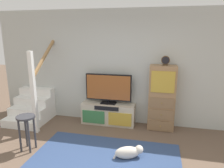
{
  "coord_description": "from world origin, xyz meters",
  "views": [
    {
      "loc": [
        0.84,
        -2.41,
        2.16
      ],
      "look_at": [
        -0.07,
        1.61,
        1.15
      ],
      "focal_mm": 33.5,
      "sensor_mm": 36.0,
      "label": 1
    }
  ],
  "objects_px": {
    "media_console": "(108,114)",
    "television": "(108,88)",
    "desk_clock": "(165,61)",
    "bar_stool_near": "(26,125)",
    "side_cabinet": "(162,98)",
    "dog": "(129,152)"
  },
  "relations": [
    {
      "from": "desk_clock",
      "to": "bar_stool_near",
      "type": "relative_size",
      "value": 0.31
    },
    {
      "from": "media_console",
      "to": "dog",
      "type": "relative_size",
      "value": 2.45
    },
    {
      "from": "side_cabinet",
      "to": "media_console",
      "type": "bearing_deg",
      "value": -179.53
    },
    {
      "from": "media_console",
      "to": "bar_stool_near",
      "type": "height_order",
      "value": "bar_stool_near"
    },
    {
      "from": "media_console",
      "to": "side_cabinet",
      "type": "relative_size",
      "value": 0.87
    },
    {
      "from": "media_console",
      "to": "television",
      "type": "height_order",
      "value": "television"
    },
    {
      "from": "side_cabinet",
      "to": "bar_stool_near",
      "type": "bearing_deg",
      "value": -148.57
    },
    {
      "from": "desk_clock",
      "to": "bar_stool_near",
      "type": "height_order",
      "value": "desk_clock"
    },
    {
      "from": "media_console",
      "to": "desk_clock",
      "type": "bearing_deg",
      "value": -0.22
    },
    {
      "from": "media_console",
      "to": "bar_stool_near",
      "type": "bearing_deg",
      "value": -128.99
    },
    {
      "from": "side_cabinet",
      "to": "bar_stool_near",
      "type": "height_order",
      "value": "side_cabinet"
    },
    {
      "from": "media_console",
      "to": "bar_stool_near",
      "type": "distance_m",
      "value": 1.92
    },
    {
      "from": "side_cabinet",
      "to": "dog",
      "type": "bearing_deg",
      "value": -111.71
    },
    {
      "from": "side_cabinet",
      "to": "dog",
      "type": "distance_m",
      "value": 1.57
    },
    {
      "from": "desk_clock",
      "to": "dog",
      "type": "distance_m",
      "value": 2.06
    },
    {
      "from": "media_console",
      "to": "desk_clock",
      "type": "relative_size",
      "value": 6.14
    },
    {
      "from": "side_cabinet",
      "to": "desk_clock",
      "type": "relative_size",
      "value": 7.09
    },
    {
      "from": "side_cabinet",
      "to": "bar_stool_near",
      "type": "relative_size",
      "value": 2.17
    },
    {
      "from": "media_console",
      "to": "side_cabinet",
      "type": "xyz_separation_m",
      "value": [
        1.24,
        0.01,
        0.48
      ]
    },
    {
      "from": "media_console",
      "to": "television",
      "type": "distance_m",
      "value": 0.64
    },
    {
      "from": "television",
      "to": "side_cabinet",
      "type": "height_order",
      "value": "side_cabinet"
    },
    {
      "from": "bar_stool_near",
      "to": "side_cabinet",
      "type": "bearing_deg",
      "value": 31.43
    }
  ]
}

